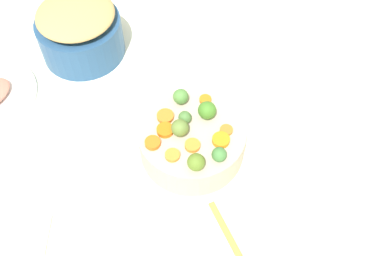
# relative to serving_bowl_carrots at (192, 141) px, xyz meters

# --- Properties ---
(tabletop) EXTENTS (2.40, 2.40, 0.02)m
(tabletop) POSITION_rel_serving_bowl_carrots_xyz_m (0.02, 0.03, -0.05)
(tabletop) COLOR white
(tabletop) RESTS_ON ground
(serving_bowl_carrots) EXTENTS (0.25, 0.25, 0.08)m
(serving_bowl_carrots) POSITION_rel_serving_bowl_carrots_xyz_m (0.00, 0.00, 0.00)
(serving_bowl_carrots) COLOR #BCAC95
(serving_bowl_carrots) RESTS_ON tabletop
(metal_pot) EXTENTS (0.23, 0.23, 0.11)m
(metal_pot) POSITION_rel_serving_bowl_carrots_xyz_m (-0.16, -0.42, 0.01)
(metal_pot) COLOR navy
(metal_pot) RESTS_ON tabletop
(stuffing_mound) EXTENTS (0.20, 0.20, 0.04)m
(stuffing_mound) POSITION_rel_serving_bowl_carrots_xyz_m (-0.16, -0.42, 0.09)
(stuffing_mound) COLOR tan
(stuffing_mound) RESTS_ON metal_pot
(carrot_slice_0) EXTENTS (0.04, 0.04, 0.01)m
(carrot_slice_0) POSITION_rel_serving_bowl_carrots_xyz_m (0.08, -0.01, 0.05)
(carrot_slice_0) COLOR orange
(carrot_slice_0) RESTS_ON serving_bowl_carrots
(carrot_slice_1) EXTENTS (0.04, 0.04, 0.01)m
(carrot_slice_1) POSITION_rel_serving_bowl_carrots_xyz_m (-0.01, -0.07, 0.05)
(carrot_slice_1) COLOR orange
(carrot_slice_1) RESTS_ON serving_bowl_carrots
(carrot_slice_2) EXTENTS (0.04, 0.04, 0.01)m
(carrot_slice_2) POSITION_rel_serving_bowl_carrots_xyz_m (0.03, -0.05, 0.05)
(carrot_slice_2) COLOR orange
(carrot_slice_2) RESTS_ON serving_bowl_carrots
(carrot_slice_3) EXTENTS (0.05, 0.05, 0.01)m
(carrot_slice_3) POSITION_rel_serving_bowl_carrots_xyz_m (-0.00, 0.07, 0.05)
(carrot_slice_3) COLOR orange
(carrot_slice_3) RESTS_ON serving_bowl_carrots
(carrot_slice_4) EXTENTS (0.05, 0.05, 0.01)m
(carrot_slice_4) POSITION_rel_serving_bowl_carrots_xyz_m (0.04, 0.02, 0.05)
(carrot_slice_4) COLOR orange
(carrot_slice_4) RESTS_ON serving_bowl_carrots
(carrot_slice_5) EXTENTS (0.03, 0.03, 0.01)m
(carrot_slice_5) POSITION_rel_serving_bowl_carrots_xyz_m (-0.03, 0.07, 0.05)
(carrot_slice_5) COLOR orange
(carrot_slice_5) RESTS_ON serving_bowl_carrots
(carrot_slice_6) EXTENTS (0.05, 0.05, 0.01)m
(carrot_slice_6) POSITION_rel_serving_bowl_carrots_xyz_m (0.07, -0.06, 0.05)
(carrot_slice_6) COLOR orange
(carrot_slice_6) RESTS_ON serving_bowl_carrots
(carrot_slice_7) EXTENTS (0.03, 0.03, 0.01)m
(carrot_slice_7) POSITION_rel_serving_bowl_carrots_xyz_m (-0.09, -0.01, 0.05)
(carrot_slice_7) COLOR orange
(carrot_slice_7) RESTS_ON serving_bowl_carrots
(brussels_sprout_0) EXTENTS (0.04, 0.04, 0.04)m
(brussels_sprout_0) POSITION_rel_serving_bowl_carrots_xyz_m (0.02, -0.02, 0.06)
(brussels_sprout_0) COLOR olive
(brussels_sprout_0) RESTS_ON serving_bowl_carrots
(brussels_sprout_1) EXTENTS (0.03, 0.03, 0.03)m
(brussels_sprout_1) POSITION_rel_serving_bowl_carrots_xyz_m (0.04, 0.08, 0.06)
(brussels_sprout_1) COLOR #427B3B
(brussels_sprout_1) RESTS_ON serving_bowl_carrots
(brussels_sprout_2) EXTENTS (0.04, 0.04, 0.04)m
(brussels_sprout_2) POSITION_rel_serving_bowl_carrots_xyz_m (0.08, 0.05, 0.06)
(brussels_sprout_2) COLOR #587727
(brussels_sprout_2) RESTS_ON serving_bowl_carrots
(brussels_sprout_3) EXTENTS (0.04, 0.04, 0.04)m
(brussels_sprout_3) POSITION_rel_serving_bowl_carrots_xyz_m (-0.06, -0.06, 0.06)
(brussels_sprout_3) COLOR #4E863C
(brussels_sprout_3) RESTS_ON serving_bowl_carrots
(brussels_sprout_4) EXTENTS (0.04, 0.04, 0.04)m
(brussels_sprout_4) POSITION_rel_serving_bowl_carrots_xyz_m (-0.05, 0.01, 0.06)
(brussels_sprout_4) COLOR #437D28
(brussels_sprout_4) RESTS_ON serving_bowl_carrots
(brussels_sprout_5) EXTENTS (0.03, 0.03, 0.03)m
(brussels_sprout_5) POSITION_rel_serving_bowl_carrots_xyz_m (-0.02, -0.03, 0.06)
(brussels_sprout_5) COLOR #487739
(brussels_sprout_5) RESTS_ON serving_bowl_carrots
(casserole_dish) EXTENTS (0.20, 0.20, 0.09)m
(casserole_dish) POSITION_rel_serving_bowl_carrots_xyz_m (-0.44, 0.02, 0.00)
(casserole_dish) COLOR white
(casserole_dish) RESTS_ON tabletop
(dish_towel) EXTENTS (0.20, 0.19, 0.01)m
(dish_towel) POSITION_rel_serving_bowl_carrots_xyz_m (0.39, -0.22, -0.04)
(dish_towel) COLOR silver
(dish_towel) RESTS_ON tabletop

